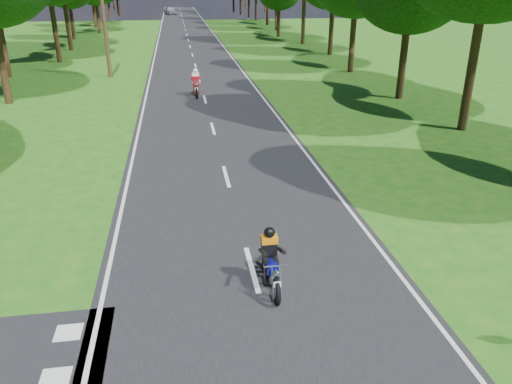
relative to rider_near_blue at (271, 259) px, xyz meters
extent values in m
plane|color=#1B5D15|center=(-0.31, -1.28, -0.69)|extent=(160.00, 160.00, 0.00)
cube|color=black|center=(-0.31, 48.72, -0.68)|extent=(7.00, 140.00, 0.02)
cube|color=silver|center=(-0.31, 0.72, -0.67)|extent=(0.12, 2.00, 0.01)
cube|color=silver|center=(-0.31, 6.72, -0.67)|extent=(0.12, 2.00, 0.01)
cube|color=silver|center=(-0.31, 12.72, -0.67)|extent=(0.12, 2.00, 0.01)
cube|color=silver|center=(-0.31, 18.72, -0.67)|extent=(0.12, 2.00, 0.01)
cube|color=silver|center=(-0.31, 24.72, -0.67)|extent=(0.12, 2.00, 0.01)
cube|color=silver|center=(-0.31, 30.72, -0.67)|extent=(0.12, 2.00, 0.01)
cube|color=silver|center=(-0.31, 36.72, -0.67)|extent=(0.12, 2.00, 0.01)
cube|color=silver|center=(-0.31, 42.72, -0.67)|extent=(0.12, 2.00, 0.01)
cube|color=silver|center=(-0.31, 48.72, -0.67)|extent=(0.12, 2.00, 0.01)
cube|color=silver|center=(-0.31, 54.72, -0.67)|extent=(0.12, 2.00, 0.01)
cube|color=silver|center=(-0.31, 60.72, -0.67)|extent=(0.12, 2.00, 0.01)
cube|color=silver|center=(-0.31, 66.72, -0.67)|extent=(0.12, 2.00, 0.01)
cube|color=silver|center=(-0.31, 72.72, -0.67)|extent=(0.12, 2.00, 0.01)
cube|color=silver|center=(-0.31, 78.72, -0.67)|extent=(0.12, 2.00, 0.01)
cube|color=silver|center=(-0.31, 84.72, -0.67)|extent=(0.12, 2.00, 0.01)
cube|color=silver|center=(-0.31, 90.72, -0.67)|extent=(0.12, 2.00, 0.01)
cube|color=silver|center=(-0.31, 96.72, -0.67)|extent=(0.12, 2.00, 0.01)
cube|color=silver|center=(-0.31, 102.72, -0.67)|extent=(0.12, 2.00, 0.01)
cube|color=silver|center=(-0.31, 108.72, -0.67)|extent=(0.12, 2.00, 0.01)
cube|color=silver|center=(-0.31, 114.72, -0.67)|extent=(0.12, 2.00, 0.01)
cube|color=silver|center=(-3.61, 48.72, -0.67)|extent=(0.10, 140.00, 0.01)
cube|color=silver|center=(2.99, 48.72, -0.67)|extent=(0.10, 140.00, 0.01)
cube|color=silver|center=(-4.11, -2.18, -0.67)|extent=(0.50, 0.50, 0.01)
cube|color=silver|center=(-4.11, -0.98, -0.67)|extent=(0.50, 0.50, 0.01)
cylinder|color=black|center=(-10.88, 19.47, 1.27)|extent=(0.40, 0.40, 3.91)
cylinder|color=black|center=(-13.24, 27.90, 1.20)|extent=(0.40, 0.40, 3.79)
cylinder|color=black|center=(-11.13, 34.31, 1.47)|extent=(0.40, 0.40, 4.32)
cylinder|color=black|center=(-11.56, 41.81, 1.51)|extent=(0.40, 0.40, 4.40)
cylinder|color=black|center=(-12.91, 51.49, 0.91)|extent=(0.40, 0.40, 3.20)
cylinder|color=black|center=(-11.05, 58.87, 0.92)|extent=(0.40, 0.40, 3.22)
cylinder|color=black|center=(-12.60, 66.63, 1.11)|extent=(0.40, 0.40, 3.61)
cylinder|color=black|center=(-12.24, 74.46, 0.64)|extent=(0.40, 0.40, 2.67)
cylinder|color=black|center=(-12.48, 83.62, 0.85)|extent=(0.40, 0.40, 3.09)
cylinder|color=black|center=(-11.54, 90.13, 1.55)|extent=(0.40, 0.40, 4.48)
cylinder|color=black|center=(-12.58, 99.11, 1.36)|extent=(0.40, 0.40, 4.09)
cylinder|color=black|center=(10.76, 10.91, 1.59)|extent=(0.40, 0.40, 4.56)
cylinder|color=black|center=(10.62, 17.41, 1.06)|extent=(0.40, 0.40, 3.49)
cylinder|color=black|center=(10.76, 26.29, 1.15)|extent=(0.40, 0.40, 3.69)
cylinder|color=black|center=(11.87, 35.13, 1.18)|extent=(0.40, 0.40, 3.74)
cylinder|color=black|center=(11.41, 43.44, 1.63)|extent=(0.40, 0.40, 4.64)
cylinder|color=black|center=(10.24, 50.64, 0.76)|extent=(0.40, 0.40, 2.91)
cylinder|color=black|center=(11.46, 58.11, 1.25)|extent=(0.40, 0.40, 3.88)
cylinder|color=black|center=(11.79, 66.58, 1.40)|extent=(0.40, 0.40, 4.18)
cylinder|color=black|center=(11.50, 75.55, 1.62)|extent=(0.40, 0.40, 4.63)
cylinder|color=black|center=(11.38, 82.83, 0.99)|extent=(0.40, 0.40, 3.36)
cylinder|color=black|center=(10.83, 90.06, 1.35)|extent=(0.40, 0.40, 4.09)
cylinder|color=black|center=(10.38, 97.82, 1.55)|extent=(0.40, 0.40, 4.48)
cylinder|color=black|center=(-14.31, 108.72, 1.23)|extent=(0.40, 0.40, 3.84)
cylinder|color=black|center=(-16.31, 93.72, 1.07)|extent=(0.40, 0.40, 3.52)
cylinder|color=black|center=(16.69, 96.72, 1.55)|extent=(0.40, 0.40, 4.48)
cylinder|color=#382616|center=(-6.31, 26.72, 3.31)|extent=(0.26, 0.26, 8.00)
imported|color=#B6B9BD|center=(-2.33, 92.16, 0.05)|extent=(2.75, 4.52, 1.44)
camera|label=1|loc=(-1.75, -9.14, 5.55)|focal=35.00mm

